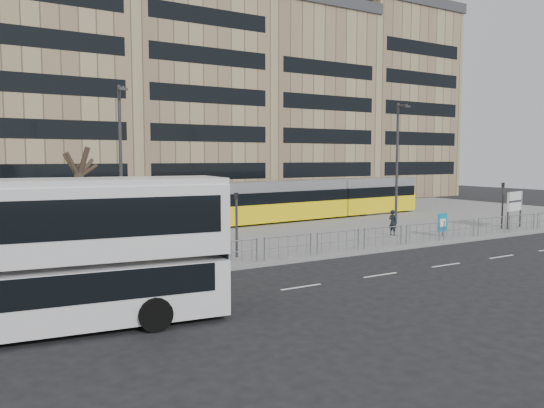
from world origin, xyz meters
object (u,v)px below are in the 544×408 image
ad_panel (443,223)px  lamp_post_west (121,159)px  double_decker_bus (31,251)px  traffic_light_east (503,199)px  pedestrian (393,222)px  bare_tree (78,145)px  station_sign (515,203)px  tram (292,200)px  traffic_light_west (237,216)px  lamp_post_east (398,159)px

ad_panel → lamp_post_west: bearing=160.7°
double_decker_bus → traffic_light_east: 30.33m
traffic_light_east → lamp_post_west: 24.65m
traffic_light_east → lamp_post_west: size_ratio=0.36×
pedestrian → bare_tree: (-17.78, 2.90, 4.57)m
traffic_light_east → bare_tree: bare_tree is taller
station_sign → bare_tree: 27.80m
station_sign → ad_panel: size_ratio=1.77×
ad_panel → bare_tree: (-20.09, 4.74, 4.55)m
ad_panel → tram: bearing=108.7°
lamp_post_west → ad_panel: bearing=-21.9°
tram → traffic_light_west: traffic_light_west is taller
double_decker_bus → tram: double_decker_bus is taller
double_decker_bus → ad_panel: 24.33m
traffic_light_east → lamp_post_west: bearing=179.1°
tram → bare_tree: (-16.74, -6.79, 3.84)m
traffic_light_west → lamp_post_west: bearing=107.6°
traffic_light_west → bare_tree: size_ratio=0.41×
ad_panel → traffic_light_west: traffic_light_west is taller
traffic_light_east → lamp_post_west: lamp_post_west is taller
ad_panel → lamp_post_west: lamp_post_west is taller
ad_panel → traffic_light_west: size_ratio=0.45×
lamp_post_west → lamp_post_east: bearing=-3.9°
double_decker_bus → tram: 26.81m
tram → traffic_light_east: size_ratio=8.37×
traffic_light_west → lamp_post_west: lamp_post_west is taller
ad_panel → traffic_light_east: bearing=5.6°
traffic_light_west → lamp_post_east: bearing=7.6°
ad_panel → traffic_light_west: 13.84m
bare_tree → lamp_post_west: bearing=40.5°
pedestrian → traffic_light_east: 8.65m
tram → double_decker_bus: bearing=-144.0°
ad_panel → lamp_post_east: size_ratio=0.16×
lamp_post_west → traffic_light_east: bearing=-15.8°
pedestrian → lamp_post_east: size_ratio=0.18×
double_decker_bus → traffic_light_west: double_decker_bus is taller
tram → traffic_light_east: 14.69m
lamp_post_west → bare_tree: lamp_post_west is taller
double_decker_bus → lamp_post_west: bearing=72.1°
tram → traffic_light_west: (-10.44, -11.14, 0.45)m
traffic_light_east → bare_tree: bearing=-174.7°
ad_panel → pedestrian: pedestrian is taller
tram → traffic_light_east: bearing=-55.0°
tram → ad_panel: (3.35, -11.53, -0.72)m
pedestrian → lamp_post_west: lamp_post_west is taller
lamp_post_east → bare_tree: bearing=-177.5°
tram → bare_tree: bare_tree is taller
bare_tree → station_sign: bearing=-9.8°
traffic_light_west → ad_panel: bearing=-12.9°
tram → traffic_light_west: size_ratio=8.37×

